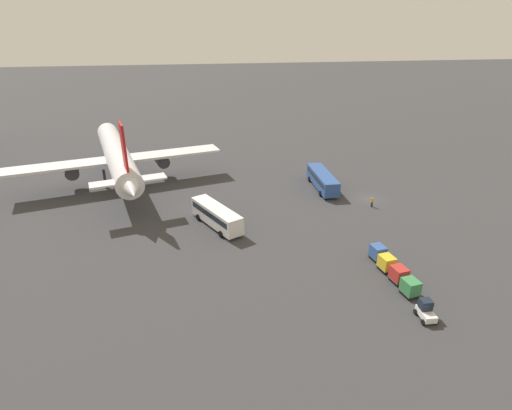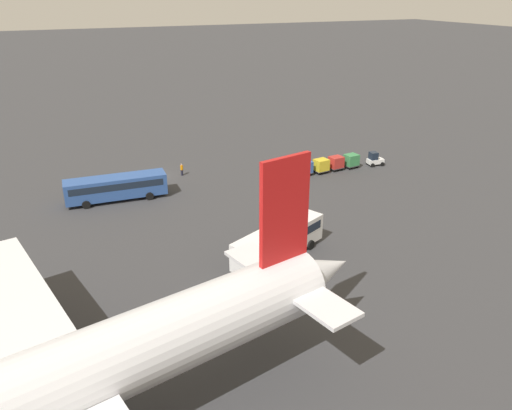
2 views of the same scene
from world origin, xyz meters
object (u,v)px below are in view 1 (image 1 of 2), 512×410
(worker_person, at_px, (372,202))
(cargo_cart_red, at_px, (399,274))
(airplane, at_px, (117,155))
(baggage_tug, at_px, (426,311))
(cargo_cart_green, at_px, (410,287))
(cargo_cart_yellow, at_px, (387,262))
(shuttle_bus_far, at_px, (216,215))
(cargo_cart_blue, at_px, (378,252))
(shuttle_bus_near, at_px, (322,179))

(worker_person, relative_size, cargo_cart_red, 0.80)
(airplane, height_order, worker_person, airplane)
(baggage_tug, distance_m, worker_person, 28.89)
(worker_person, relative_size, cargo_cart_green, 0.80)
(cargo_cart_yellow, bearing_deg, worker_person, -21.04)
(shuttle_bus_far, relative_size, cargo_cart_green, 5.19)
(airplane, relative_size, cargo_cart_blue, 20.87)
(baggage_tug, bearing_deg, cargo_cart_blue, 2.63)
(shuttle_bus_near, height_order, baggage_tug, shuttle_bus_near)
(airplane, relative_size, worker_person, 26.24)
(shuttle_bus_near, height_order, cargo_cart_red, shuttle_bus_near)
(airplane, xyz_separation_m, cargo_cart_red, (-41.66, -36.70, -4.54))
(cargo_cart_green, bearing_deg, cargo_cart_yellow, 1.68)
(shuttle_bus_far, relative_size, cargo_cart_blue, 5.19)
(shuttle_bus_near, xyz_separation_m, worker_person, (-10.04, -5.41, -0.98))
(baggage_tug, height_order, cargo_cart_green, baggage_tug)
(baggage_tug, relative_size, worker_person, 1.44)
(cargo_cart_green, bearing_deg, baggage_tug, 173.28)
(shuttle_bus_near, bearing_deg, cargo_cart_yellow, 179.48)
(shuttle_bus_near, bearing_deg, cargo_cart_green, -179.72)
(shuttle_bus_far, distance_m, worker_person, 27.07)
(cargo_cart_yellow, bearing_deg, airplane, 43.08)
(worker_person, distance_m, cargo_cart_green, 25.02)
(airplane, distance_m, cargo_cart_green, 57.67)
(cargo_cart_yellow, distance_m, cargo_cart_blue, 2.64)
(shuttle_bus_near, distance_m, cargo_cart_red, 31.46)
(airplane, bearing_deg, shuttle_bus_near, -117.65)
(cargo_cart_green, height_order, cargo_cart_red, same)
(baggage_tug, xyz_separation_m, cargo_cart_yellow, (9.16, -0.30, 0.25))
(airplane, xyz_separation_m, cargo_cart_green, (-44.29, -36.65, -4.54))
(worker_person, height_order, cargo_cart_green, cargo_cart_green)
(cargo_cart_red, bearing_deg, worker_person, -18.15)
(shuttle_bus_far, relative_size, cargo_cart_yellow, 5.19)
(shuttle_bus_far, distance_m, cargo_cart_red, 27.74)
(baggage_tug, xyz_separation_m, cargo_cart_red, (6.52, -0.50, 0.25))
(shuttle_bus_far, height_order, cargo_cart_blue, shuttle_bus_far)
(cargo_cart_red, distance_m, cargo_cart_yellow, 2.64)
(cargo_cart_green, height_order, cargo_cart_yellow, same)
(shuttle_bus_far, distance_m, cargo_cart_yellow, 25.82)
(cargo_cart_green, distance_m, cargo_cart_red, 2.64)
(baggage_tug, relative_size, cargo_cart_yellow, 1.14)
(shuttle_bus_near, relative_size, cargo_cart_green, 5.73)
(shuttle_bus_far, distance_m, baggage_tug, 32.30)
(airplane, bearing_deg, cargo_cart_yellow, -149.58)
(airplane, xyz_separation_m, shuttle_bus_near, (-10.25, -38.29, -3.88))
(cargo_cart_green, relative_size, cargo_cart_red, 1.00)
(shuttle_bus_near, distance_m, baggage_tug, 38.00)
(airplane, xyz_separation_m, cargo_cart_yellow, (-39.02, -36.50, -4.54))
(shuttle_bus_near, bearing_deg, cargo_cart_red, -179.86)
(shuttle_bus_near, xyz_separation_m, cargo_cart_blue, (-26.14, 1.66, -0.66))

